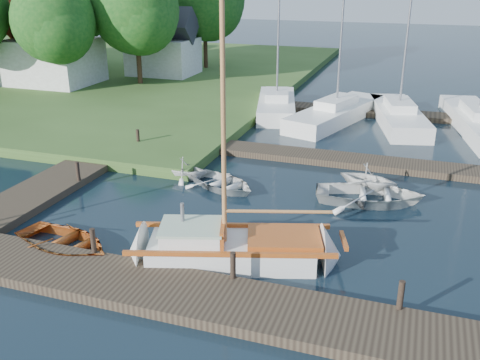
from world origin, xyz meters
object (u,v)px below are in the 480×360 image
(marina_boat_0, at_px, (277,104))
(tree_2, at_px, (54,20))
(mooring_post_4, at_px, (78,171))
(house_a, at_px, (52,49))
(house_c, at_px, (163,48))
(mooring_post_5, at_px, (138,137))
(tender_a, at_px, (222,181))
(dinghy, at_px, (63,239))
(tender_d, at_px, (369,176))
(sailboat, at_px, (237,251))
(tender_c, at_px, (370,192))
(marina_boat_3, at_px, (478,120))
(mooring_post_1, at_px, (93,241))
(mooring_post_3, at_px, (401,295))
(marina_boat_1, at_px, (336,112))
(tree_3, at_px, (136,9))
(marina_boat_2, at_px, (398,114))
(mooring_post_2, at_px, (233,265))
(tender_b, at_px, (185,167))

(marina_boat_0, height_order, tree_2, marina_boat_0)
(mooring_post_4, relative_size, house_a, 0.13)
(house_c, bearing_deg, mooring_post_5, -67.62)
(mooring_post_5, distance_m, tender_a, 6.49)
(dinghy, bearing_deg, tender_d, -33.47)
(mooring_post_5, distance_m, house_a, 17.18)
(sailboat, distance_m, marina_boat_0, 18.51)
(mooring_post_5, distance_m, marina_boat_0, 10.55)
(tender_c, bearing_deg, marina_boat_0, 20.22)
(marina_boat_0, relative_size, marina_boat_3, 0.87)
(mooring_post_1, bearing_deg, tree_2, 128.21)
(sailboat, height_order, tender_d, sailboat)
(mooring_post_3, height_order, tender_a, mooring_post_3)
(marina_boat_1, bearing_deg, tree_3, 92.00)
(marina_boat_2, relative_size, marina_boat_3, 0.88)
(tender_a, relative_size, house_c, 0.60)
(marina_boat_3, bearing_deg, mooring_post_5, 109.73)
(mooring_post_2, height_order, marina_boat_1, marina_boat_1)
(sailboat, distance_m, house_a, 28.91)
(sailboat, bearing_deg, mooring_post_3, -33.57)
(mooring_post_4, relative_size, mooring_post_5, 1.00)
(mooring_post_3, bearing_deg, tender_c, 101.68)
(mooring_post_3, relative_size, tender_c, 0.20)
(tender_c, bearing_deg, tree_3, 39.90)
(marina_boat_2, relative_size, tree_2, 1.38)
(marina_boat_1, xyz_separation_m, tree_2, (-19.29, 0.24, 4.69))
(tender_c, height_order, tree_3, tree_3)
(mooring_post_5, distance_m, marina_boat_3, 18.58)
(mooring_post_3, xyz_separation_m, tree_2, (-24.00, 19.05, 4.55))
(house_a, xyz_separation_m, house_c, (6.00, 6.00, -0.38))
(mooring_post_1, bearing_deg, tender_c, 44.14)
(tender_a, relative_size, tender_b, 1.59)
(tender_b, relative_size, marina_boat_0, 0.19)
(mooring_post_2, relative_size, tender_d, 0.34)
(mooring_post_1, height_order, marina_boat_2, marina_boat_2)
(tender_c, height_order, tree_2, tree_2)
(marina_boat_1, bearing_deg, house_a, 101.63)
(mooring_post_4, xyz_separation_m, marina_boat_2, (11.81, 14.31, -0.13))
(marina_boat_1, xyz_separation_m, house_a, (-21.29, 2.19, 2.40))
(mooring_post_5, relative_size, tree_3, 0.09)
(dinghy, bearing_deg, mooring_post_3, -78.60)
(marina_boat_3, xyz_separation_m, house_c, (-23.06, 7.65, 2.01))
(mooring_post_3, xyz_separation_m, house_c, (-20.00, 27.00, 1.88))
(mooring_post_4, xyz_separation_m, sailboat, (8.12, -3.57, -0.36))
(mooring_post_2, distance_m, tree_3, 28.24)
(dinghy, distance_m, tender_a, 7.14)
(house_c, distance_m, tree_3, 5.10)
(marina_boat_2, height_order, tree_2, marina_boat_2)
(mooring_post_3, relative_size, sailboat, 0.08)
(mooring_post_4, relative_size, tender_b, 0.40)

